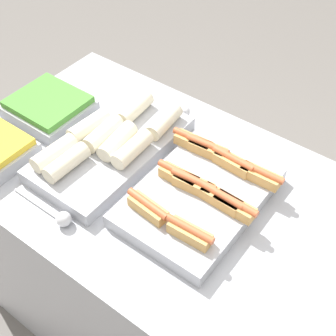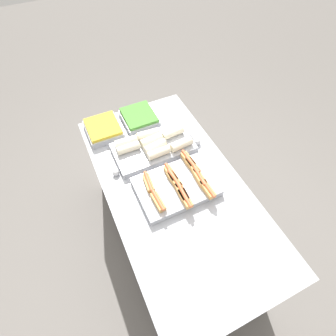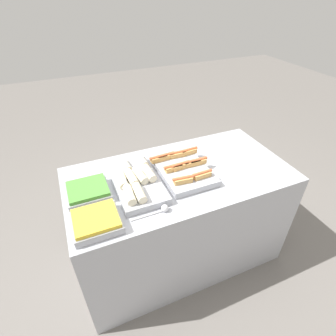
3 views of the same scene
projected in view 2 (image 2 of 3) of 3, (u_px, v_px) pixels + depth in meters
The scene contains 8 objects.
ground_plane at pixel (172, 240), 2.43m from camera, with size 12.00×12.00×0.00m, color slate.
counter at pixel (173, 218), 2.05m from camera, with size 1.66×0.85×0.93m.
tray_hotdogs at pixel (177, 185), 1.64m from camera, with size 0.40×0.49×0.10m.
tray_wraps at pixel (153, 146), 1.83m from camera, with size 0.30×0.55×0.11m.
tray_side_front at pixel (104, 129), 1.94m from camera, with size 0.27×0.25×0.07m.
tray_side_back at pixel (139, 118), 2.01m from camera, with size 0.27×0.25×0.07m.
serving_spoon_near at pixel (115, 171), 1.73m from camera, with size 0.24×0.05×0.05m.
serving_spoon_far at pixel (196, 141), 1.89m from camera, with size 0.23×0.05×0.05m.
Camera 2 is at (0.81, -0.43, 2.35)m, focal length 28.00 mm.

